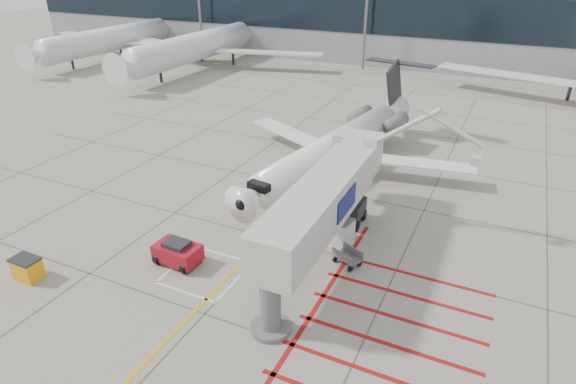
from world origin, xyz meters
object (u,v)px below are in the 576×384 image
at_px(jet_bridge, 318,213).
at_px(pushback_tug, 178,252).
at_px(spill_bin, 27,268).
at_px(regional_jet, 322,138).

distance_m(jet_bridge, pushback_tug, 8.72).
height_order(pushback_tug, spill_bin, pushback_tug).
xyz_separation_m(regional_jet, spill_bin, (-10.20, -19.18, -2.99)).
bearing_deg(jet_bridge, spill_bin, -150.59).
distance_m(regional_jet, jet_bridge, 11.67).
xyz_separation_m(regional_jet, pushback_tug, (-3.41, -14.26, -2.88)).
relative_size(regional_jet, spill_bin, 18.05).
bearing_deg(spill_bin, pushback_tug, 36.61).
bearing_deg(regional_jet, spill_bin, -108.63).
distance_m(pushback_tug, spill_bin, 8.38).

